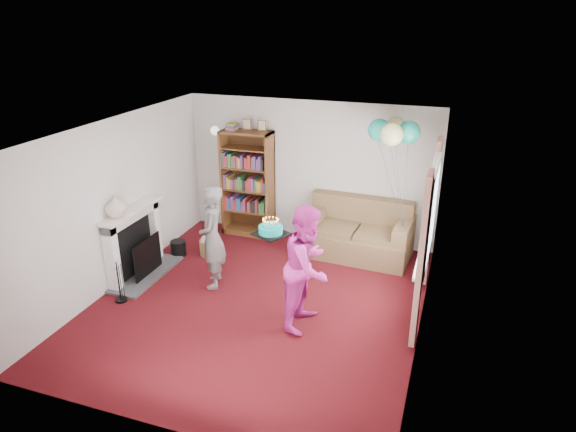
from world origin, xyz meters
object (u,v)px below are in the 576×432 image
at_px(birthday_cake, 271,230).
at_px(sofa, 358,234).
at_px(person_magenta, 308,267).
at_px(person_striped, 212,237).
at_px(bookcase, 248,184).

bearing_deg(birthday_cake, sofa, 68.39).
distance_m(person_magenta, birthday_cake, 0.74).
bearing_deg(person_striped, sofa, 112.39).
xyz_separation_m(person_magenta, birthday_cake, (-0.61, 0.26, 0.33)).
height_order(sofa, person_striped, person_striped).
distance_m(bookcase, person_magenta, 3.17).
relative_size(person_magenta, birthday_cake, 4.29).
distance_m(bookcase, sofa, 2.20).
xyz_separation_m(sofa, birthday_cake, (-0.81, -2.04, 0.82)).
bearing_deg(sofa, person_magenta, -91.17).
height_order(bookcase, person_magenta, bookcase).
xyz_separation_m(bookcase, person_striped, (0.27, -2.00, -0.16)).
bearing_deg(person_magenta, birthday_cake, 72.29).
relative_size(bookcase, sofa, 1.21).
height_order(person_magenta, birthday_cake, person_magenta).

